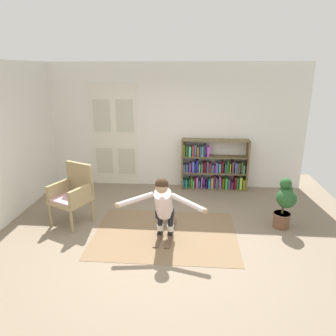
# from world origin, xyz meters

# --- Properties ---
(ground_plane) EXTENTS (7.20, 7.20, 0.00)m
(ground_plane) POSITION_xyz_m (0.00, 0.00, 0.00)
(ground_plane) COLOR #7D6D59
(back_wall) EXTENTS (6.00, 0.10, 2.90)m
(back_wall) POSITION_xyz_m (0.00, 2.60, 1.45)
(back_wall) COLOR silver
(back_wall) RESTS_ON ground
(double_door) EXTENTS (1.22, 0.05, 2.45)m
(double_door) POSITION_xyz_m (-1.45, 2.54, 1.23)
(double_door) COLOR silver
(double_door) RESTS_ON ground
(rug) EXTENTS (2.46, 1.79, 0.01)m
(rug) POSITION_xyz_m (-0.02, 0.13, 0.00)
(rug) COLOR brown
(rug) RESTS_ON ground
(bookshelf) EXTENTS (1.55, 0.30, 1.19)m
(bookshelf) POSITION_xyz_m (0.90, 2.39, 0.49)
(bookshelf) COLOR brown
(bookshelf) RESTS_ON ground
(wicker_chair) EXTENTS (0.80, 0.80, 1.10)m
(wicker_chair) POSITION_xyz_m (-1.74, 0.48, 0.58)
(wicker_chair) COLOR #9C885D
(wicker_chair) RESTS_ON ground
(potted_plant) EXTENTS (0.36, 0.44, 0.93)m
(potted_plant) POSITION_xyz_m (2.08, 0.56, 0.49)
(potted_plant) COLOR brown
(potted_plant) RESTS_ON ground
(skis_pair) EXTENTS (0.33, 0.98, 0.07)m
(skis_pair) POSITION_xyz_m (-0.01, 0.17, 0.02)
(skis_pair) COLOR brown
(skis_pair) RESTS_ON rug
(person_skier) EXTENTS (1.44, 0.68, 1.08)m
(person_skier) POSITION_xyz_m (-0.03, -0.05, 0.67)
(person_skier) COLOR white
(person_skier) RESTS_ON skis_pair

